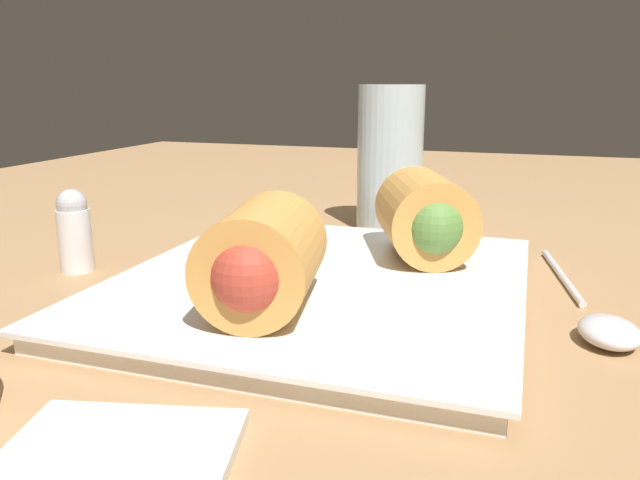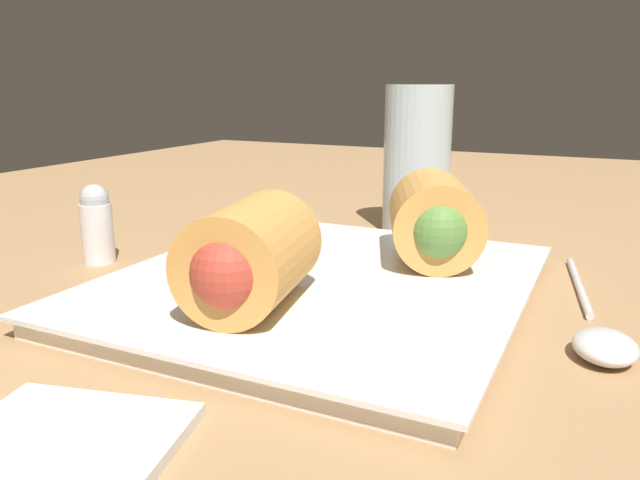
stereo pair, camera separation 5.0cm
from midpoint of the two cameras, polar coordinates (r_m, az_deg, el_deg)
name	(u,v)px [view 2 (the right image)]	position (r cm, az deg, el deg)	size (l,w,h in cm)	color
table_surface	(327,306)	(43.49, 3.99, -6.10)	(180.00, 140.00, 2.00)	#A87F54
serving_plate	(320,286)	(42.00, 3.42, -4.30)	(28.85, 26.25, 1.50)	white
roll_front_left	(247,258)	(34.78, -2.63, -1.69)	(9.78, 7.58, 6.17)	#D19347
roll_front_right	(435,220)	(45.20, 13.61, 1.71)	(9.96, 8.76, 6.17)	#D19347
spoon	(601,336)	(38.68, 27.77, -7.86)	(20.22, 5.26, 1.46)	silver
napkin	(40,466)	(25.81, -19.00, -19.17)	(12.19, 11.03, 0.60)	silver
drinking_glass	(416,160)	(60.10, 11.17, 7.18)	(6.26, 6.26, 13.81)	silver
salt_shaker	(97,224)	(51.53, -17.19, 1.40)	(2.49, 2.49, 6.35)	silver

